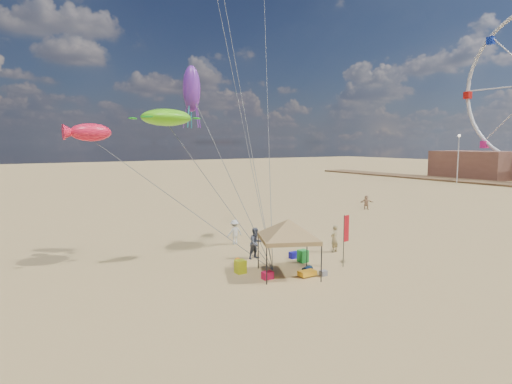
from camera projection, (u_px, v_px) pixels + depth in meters
ground at (286, 272)px, 23.06m from camera, size 280.00×280.00×0.00m
canopy_tent at (289, 221)px, 22.23m from camera, size 5.05×5.05×3.41m
feather_flag at (346, 232)px, 23.87m from camera, size 0.45×0.09×2.93m
cooler_red at (267, 275)px, 21.85m from camera, size 0.54×0.38×0.38m
cooler_blue at (294, 255)px, 25.78m from camera, size 0.54×0.38×0.38m
bag_navy at (307, 270)px, 22.86m from camera, size 0.69×0.54×0.36m
bag_orange at (238, 262)px, 24.33m from camera, size 0.54×0.69×0.36m
chair_green at (303, 256)px, 24.96m from camera, size 0.50×0.50×0.70m
chair_yellow at (240, 267)px, 22.82m from camera, size 0.50×0.50×0.70m
crate_grey at (323, 273)px, 22.38m from camera, size 0.34×0.30×0.28m
beach_cart at (307, 273)px, 22.20m from camera, size 0.90×0.50×0.24m
person_near_a at (334, 238)px, 27.17m from camera, size 0.72×0.58×1.73m
person_near_b at (256, 243)px, 25.60m from camera, size 0.99×0.81×1.87m
person_near_c at (235, 232)px, 29.25m from camera, size 1.09×0.65×1.67m
person_far_c at (366, 202)px, 44.37m from camera, size 1.41×1.12×1.50m
building_north at (476, 165)px, 83.39m from camera, size 10.00×14.00×5.20m
lamp_north at (458, 150)px, 73.36m from camera, size 0.50×0.50×8.25m
turtle_kite at (166, 117)px, 24.10m from camera, size 2.88×2.33×0.94m
fish_kite at (91, 132)px, 21.35m from camera, size 2.15×1.40×0.88m
squid_kite at (192, 89)px, 26.23m from camera, size 1.27×1.27×2.77m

